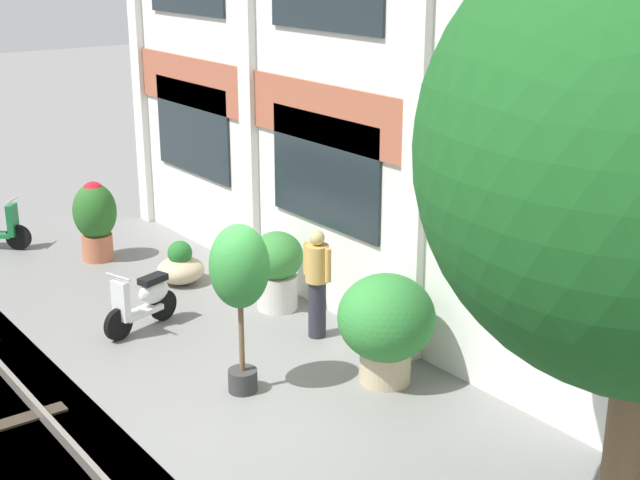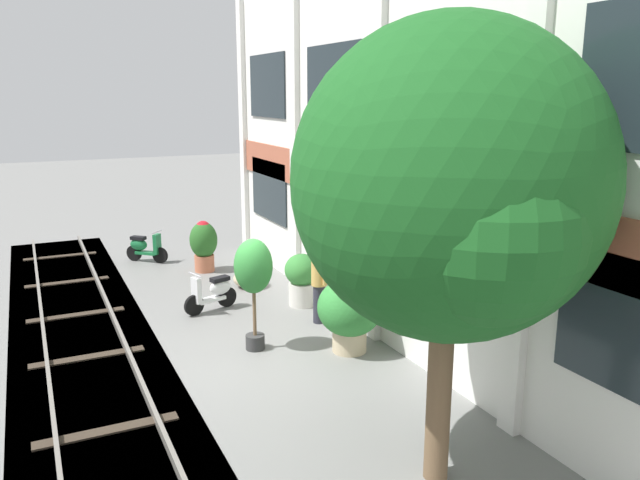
{
  "view_description": "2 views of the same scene",
  "coord_description": "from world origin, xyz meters",
  "px_view_note": "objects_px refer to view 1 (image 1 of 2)",
  "views": [
    {
      "loc": [
        8.34,
        -5.05,
        5.48
      ],
      "look_at": [
        -0.03,
        1.2,
        2.0
      ],
      "focal_mm": 50.0,
      "sensor_mm": 36.0,
      "label": 1
    },
    {
      "loc": [
        10.5,
        -3.49,
        4.97
      ],
      "look_at": [
        -0.97,
        1.97,
        1.96
      ],
      "focal_mm": 35.0,
      "sensor_mm": 36.0,
      "label": 2
    }
  ],
  "objects_px": {
    "potted_plant_terracotta_small": "(240,274)",
    "resident_by_doorway": "(317,280)",
    "potted_plant_ribbed_drum": "(386,322)",
    "scooter_near_curb": "(144,301)",
    "potted_plant_wide_bowl": "(181,267)",
    "potted_plant_fluted_column": "(277,267)",
    "potted_plant_stone_basin": "(95,216)"
  },
  "relations": [
    {
      "from": "potted_plant_fluted_column",
      "to": "potted_plant_wide_bowl",
      "type": "height_order",
      "value": "potted_plant_fluted_column"
    },
    {
      "from": "scooter_near_curb",
      "to": "potted_plant_terracotta_small",
      "type": "bearing_deg",
      "value": 75.56
    },
    {
      "from": "potted_plant_terracotta_small",
      "to": "resident_by_doorway",
      "type": "height_order",
      "value": "potted_plant_terracotta_small"
    },
    {
      "from": "potted_plant_wide_bowl",
      "to": "resident_by_doorway",
      "type": "distance_m",
      "value": 3.24
    },
    {
      "from": "scooter_near_curb",
      "to": "resident_by_doorway",
      "type": "height_order",
      "value": "resident_by_doorway"
    },
    {
      "from": "potted_plant_wide_bowl",
      "to": "scooter_near_curb",
      "type": "height_order",
      "value": "scooter_near_curb"
    },
    {
      "from": "potted_plant_fluted_column",
      "to": "scooter_near_curb",
      "type": "bearing_deg",
      "value": -105.25
    },
    {
      "from": "potted_plant_terracotta_small",
      "to": "resident_by_doorway",
      "type": "distance_m",
      "value": 2.07
    },
    {
      "from": "potted_plant_wide_bowl",
      "to": "potted_plant_ribbed_drum",
      "type": "bearing_deg",
      "value": 5.05
    },
    {
      "from": "potted_plant_fluted_column",
      "to": "potted_plant_terracotta_small",
      "type": "bearing_deg",
      "value": -43.47
    },
    {
      "from": "potted_plant_ribbed_drum",
      "to": "potted_plant_terracotta_small",
      "type": "bearing_deg",
      "value": -118.36
    },
    {
      "from": "potted_plant_wide_bowl",
      "to": "scooter_near_curb",
      "type": "relative_size",
      "value": 0.6
    },
    {
      "from": "potted_plant_stone_basin",
      "to": "resident_by_doorway",
      "type": "xyz_separation_m",
      "value": [
        5.1,
        1.2,
        0.05
      ]
    },
    {
      "from": "resident_by_doorway",
      "to": "potted_plant_stone_basin",
      "type": "bearing_deg",
      "value": -85.3
    },
    {
      "from": "potted_plant_wide_bowl",
      "to": "resident_by_doorway",
      "type": "bearing_deg",
      "value": 10.0
    },
    {
      "from": "potted_plant_terracotta_small",
      "to": "potted_plant_wide_bowl",
      "type": "relative_size",
      "value": 2.79
    },
    {
      "from": "potted_plant_ribbed_drum",
      "to": "potted_plant_stone_basin",
      "type": "bearing_deg",
      "value": -170.99
    },
    {
      "from": "potted_plant_fluted_column",
      "to": "potted_plant_ribbed_drum",
      "type": "relative_size",
      "value": 0.85
    },
    {
      "from": "potted_plant_ribbed_drum",
      "to": "resident_by_doorway",
      "type": "xyz_separation_m",
      "value": [
        -1.67,
        0.13,
        0.03
      ]
    },
    {
      "from": "potted_plant_terracotta_small",
      "to": "scooter_near_curb",
      "type": "distance_m",
      "value": 2.82
    },
    {
      "from": "potted_plant_ribbed_drum",
      "to": "scooter_near_curb",
      "type": "height_order",
      "value": "potted_plant_ribbed_drum"
    },
    {
      "from": "potted_plant_wide_bowl",
      "to": "potted_plant_stone_basin",
      "type": "bearing_deg",
      "value": -161.69
    },
    {
      "from": "potted_plant_stone_basin",
      "to": "potted_plant_ribbed_drum",
      "type": "xyz_separation_m",
      "value": [
        6.77,
        1.07,
        0.01
      ]
    },
    {
      "from": "potted_plant_fluted_column",
      "to": "potted_plant_wide_bowl",
      "type": "bearing_deg",
      "value": -160.25
    },
    {
      "from": "potted_plant_wide_bowl",
      "to": "potted_plant_ribbed_drum",
      "type": "distance_m",
      "value": 4.86
    },
    {
      "from": "potted_plant_terracotta_small",
      "to": "resident_by_doorway",
      "type": "xyz_separation_m",
      "value": [
        -0.78,
        1.77,
        -0.73
      ]
    },
    {
      "from": "potted_plant_terracotta_small",
      "to": "scooter_near_curb",
      "type": "relative_size",
      "value": 1.67
    },
    {
      "from": "potted_plant_ribbed_drum",
      "to": "scooter_near_curb",
      "type": "relative_size",
      "value": 1.1
    },
    {
      "from": "potted_plant_fluted_column",
      "to": "potted_plant_stone_basin",
      "type": "xyz_separation_m",
      "value": [
        -3.87,
        -1.33,
        0.13
      ]
    },
    {
      "from": "potted_plant_fluted_column",
      "to": "potted_plant_stone_basin",
      "type": "distance_m",
      "value": 4.09
    },
    {
      "from": "potted_plant_stone_basin",
      "to": "scooter_near_curb",
      "type": "relative_size",
      "value": 1.09
    },
    {
      "from": "resident_by_doorway",
      "to": "potted_plant_fluted_column",
      "type": "bearing_deg",
      "value": -104.72
    }
  ]
}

